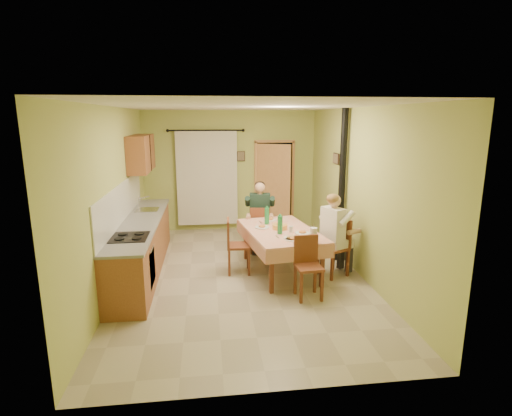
{
  "coord_description": "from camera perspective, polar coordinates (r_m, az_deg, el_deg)",
  "views": [
    {
      "loc": [
        -0.55,
        -6.37,
        2.63
      ],
      "look_at": [
        0.25,
        0.1,
        1.15
      ],
      "focal_mm": 28.0,
      "sensor_mm": 36.0,
      "label": 1
    }
  ],
  "objects": [
    {
      "name": "floor",
      "position": [
        6.92,
        -1.98,
        -9.57
      ],
      "size": [
        4.0,
        6.0,
        0.01
      ],
      "primitive_type": "cube",
      "color": "tan",
      "rests_on": "ground"
    },
    {
      "name": "room_shell",
      "position": [
        6.45,
        -2.11,
        5.56
      ],
      "size": [
        4.04,
        6.04,
        2.82
      ],
      "color": "#B7C163",
      "rests_on": "ground"
    },
    {
      "name": "kitchen_run",
      "position": [
        7.2,
        -16.02,
        -5.1
      ],
      "size": [
        0.64,
        3.64,
        1.56
      ],
      "color": "brown",
      "rests_on": "ground"
    },
    {
      "name": "upper_cabinets",
      "position": [
        8.2,
        -16.08,
        7.53
      ],
      "size": [
        0.35,
        1.4,
        0.7
      ],
      "primitive_type": "cube",
      "color": "brown",
      "rests_on": "room_shell"
    },
    {
      "name": "curtain",
      "position": [
        9.37,
        -7.0,
        4.29
      ],
      "size": [
        1.7,
        0.07,
        2.22
      ],
      "color": "black",
      "rests_on": "ground"
    },
    {
      "name": "doorway",
      "position": [
        9.52,
        2.57,
        3.21
      ],
      "size": [
        0.96,
        0.45,
        2.15
      ],
      "color": "black",
      "rests_on": "ground"
    },
    {
      "name": "dining_table",
      "position": [
        6.95,
        3.51,
        -6.13
      ],
      "size": [
        1.38,
        2.0,
        0.76
      ],
      "rotation": [
        0.0,
        0.0,
        0.15
      ],
      "color": "tan",
      "rests_on": "ground"
    },
    {
      "name": "tableware",
      "position": [
        6.72,
        3.98,
        -2.82
      ],
      "size": [
        0.86,
        1.59,
        0.33
      ],
      "color": "white",
      "rests_on": "dining_table"
    },
    {
      "name": "chair_far",
      "position": [
        7.97,
        0.55,
        -4.3
      ],
      "size": [
        0.43,
        0.43,
        0.94
      ],
      "rotation": [
        0.0,
        0.0,
        -0.13
      ],
      "color": "brown",
      "rests_on": "ground"
    },
    {
      "name": "chair_near",
      "position": [
        6.06,
        7.45,
        -10.03
      ],
      "size": [
        0.4,
        0.4,
        0.93
      ],
      "rotation": [
        0.0,
        0.0,
        3.2
      ],
      "color": "brown",
      "rests_on": "ground"
    },
    {
      "name": "chair_right",
      "position": [
        6.96,
        11.01,
        -7.09
      ],
      "size": [
        0.55,
        0.55,
        0.98
      ],
      "rotation": [
        0.0,
        0.0,
        2.0
      ],
      "color": "brown",
      "rests_on": "ground"
    },
    {
      "name": "chair_left",
      "position": [
        6.95,
        -2.59,
        -6.9
      ],
      "size": [
        0.41,
        0.41,
        0.95
      ],
      "rotation": [
        0.0,
        0.0,
        -1.62
      ],
      "color": "brown",
      "rests_on": "ground"
    },
    {
      "name": "man_far",
      "position": [
        7.83,
        0.56,
        -0.14
      ],
      "size": [
        0.61,
        0.51,
        1.39
      ],
      "rotation": [
        0.0,
        0.0,
        -0.13
      ],
      "color": "#192D23",
      "rests_on": "chair_far"
    },
    {
      "name": "man_right",
      "position": [
        6.78,
        11.14,
        -2.43
      ],
      "size": [
        0.61,
        0.65,
        1.39
      ],
      "rotation": [
        0.0,
        0.0,
        2.0
      ],
      "color": "silver",
      "rests_on": "chair_right"
    },
    {
      "name": "stove_flue",
      "position": [
        7.56,
        12.02,
        0.25
      ],
      "size": [
        0.24,
        0.24,
        2.8
      ],
      "color": "black",
      "rests_on": "ground"
    },
    {
      "name": "picture_back",
      "position": [
        9.42,
        -2.17,
        7.4
      ],
      "size": [
        0.19,
        0.03,
        0.23
      ],
      "primitive_type": "cube",
      "color": "black",
      "rests_on": "room_shell"
    },
    {
      "name": "picture_right",
      "position": [
        8.02,
        11.38,
        6.95
      ],
      "size": [
        0.03,
        0.31,
        0.21
      ],
      "primitive_type": "cube",
      "color": "brown",
      "rests_on": "room_shell"
    }
  ]
}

